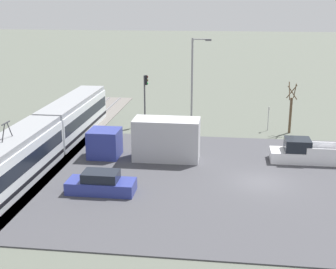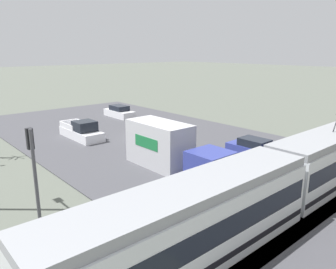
% 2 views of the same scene
% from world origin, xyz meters
% --- Properties ---
extents(ground_plane, '(320.00, 320.00, 0.00)m').
position_xyz_m(ground_plane, '(0.00, 0.00, 0.00)').
color(ground_plane, '#565B51').
extents(road_surface, '(21.27, 42.80, 0.08)m').
position_xyz_m(road_surface, '(0.00, 0.00, 0.04)').
color(road_surface, '#424247').
rests_on(road_surface, ground).
extents(rail_bed, '(54.08, 4.40, 0.22)m').
position_xyz_m(rail_bed, '(0.00, 16.76, 0.05)').
color(rail_bed, slate).
rests_on(rail_bed, ground).
extents(light_rail_tram, '(26.46, 2.76, 4.47)m').
position_xyz_m(light_rail_tram, '(3.71, 16.76, 1.70)').
color(light_rail_tram, silver).
rests_on(light_rail_tram, ground).
extents(box_truck, '(2.46, 8.78, 3.27)m').
position_xyz_m(box_truck, '(3.95, 8.32, 1.59)').
color(box_truck, navy).
rests_on(box_truck, ground).
extents(pickup_truck, '(2.01, 5.67, 1.82)m').
position_xyz_m(pickup_truck, '(4.74, -3.72, 0.76)').
color(pickup_truck, silver).
rests_on(pickup_truck, ground).
extents(sedan_car_0, '(1.84, 4.45, 1.44)m').
position_xyz_m(sedan_car_0, '(-3.19, 10.49, 0.67)').
color(sedan_car_0, navy).
rests_on(sedan_car_0, ground).
extents(traffic_light_pole, '(0.28, 0.47, 5.10)m').
position_xyz_m(traffic_light_pole, '(14.14, 10.57, 3.31)').
color(traffic_light_pole, '#47474C').
rests_on(traffic_light_pole, ground).
extents(street_tree, '(1.15, 0.95, 4.86)m').
position_xyz_m(street_tree, '(13.19, -3.49, 2.21)').
color(street_tree, brown).
rests_on(street_tree, ground).
extents(street_lamp_near_crossing, '(0.36, 1.95, 8.63)m').
position_xyz_m(street_lamp_near_crossing, '(15.63, 5.87, 4.95)').
color(street_lamp_near_crossing, gray).
rests_on(street_lamp_near_crossing, ground).
extents(no_parking_sign, '(0.32, 0.08, 2.39)m').
position_xyz_m(no_parking_sign, '(13.74, -1.51, 1.45)').
color(no_parking_sign, gray).
rests_on(no_parking_sign, ground).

